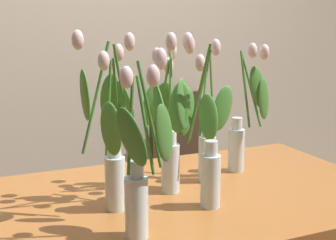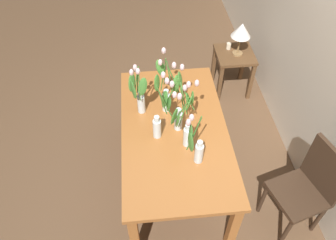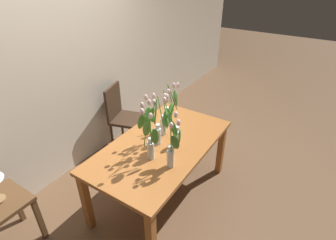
# 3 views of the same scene
# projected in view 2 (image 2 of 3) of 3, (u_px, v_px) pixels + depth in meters

# --- Properties ---
(ground_plane) EXTENTS (18.00, 18.00, 0.00)m
(ground_plane) POSITION_uv_depth(u_px,v_px,m) (173.00, 177.00, 3.35)
(ground_plane) COLOR brown
(dining_table) EXTENTS (1.60, 0.90, 0.74)m
(dining_table) POSITION_uv_depth(u_px,v_px,m) (174.00, 136.00, 2.87)
(dining_table) COLOR #A3602D
(dining_table) RESTS_ON ground
(tulip_vase_0) EXTENTS (0.18, 0.18, 0.56)m
(tulip_vase_0) POSITION_uv_depth(u_px,v_px,m) (184.00, 129.00, 2.57)
(tulip_vase_0) COLOR silver
(tulip_vase_0) RESTS_ON dining_table
(tulip_vase_1) EXTENTS (0.23, 0.26, 0.59)m
(tulip_vase_1) POSITION_uv_depth(u_px,v_px,m) (167.00, 89.00, 2.79)
(tulip_vase_1) COLOR silver
(tulip_vase_1) RESTS_ON dining_table
(tulip_vase_2) EXTENTS (0.20, 0.18, 0.54)m
(tulip_vase_2) POSITION_uv_depth(u_px,v_px,m) (139.00, 95.00, 2.78)
(tulip_vase_2) COLOR silver
(tulip_vase_2) RESTS_ON dining_table
(tulip_vase_3) EXTENTS (0.14, 0.29, 0.58)m
(tulip_vase_3) POSITION_uv_depth(u_px,v_px,m) (181.00, 109.00, 2.65)
(tulip_vase_3) COLOR silver
(tulip_vase_3) RESTS_ON dining_table
(tulip_vase_4) EXTENTS (0.15, 0.16, 0.54)m
(tulip_vase_4) POSITION_uv_depth(u_px,v_px,m) (196.00, 147.00, 2.43)
(tulip_vase_4) COLOR silver
(tulip_vase_4) RESTS_ON dining_table
(tulip_vase_5) EXTENTS (0.14, 0.17, 0.58)m
(tulip_vase_5) POSITION_uv_depth(u_px,v_px,m) (160.00, 118.00, 2.63)
(tulip_vase_5) COLOR silver
(tulip_vase_5) RESTS_ON dining_table
(dining_chair) EXTENTS (0.50, 0.50, 0.93)m
(dining_chair) POSITION_uv_depth(u_px,v_px,m) (309.00, 186.00, 2.67)
(dining_chair) COLOR #382619
(dining_chair) RESTS_ON ground
(side_table) EXTENTS (0.44, 0.44, 0.55)m
(side_table) POSITION_uv_depth(u_px,v_px,m) (234.00, 61.00, 3.95)
(side_table) COLOR brown
(side_table) RESTS_ON ground
(table_lamp) EXTENTS (0.22, 0.22, 0.40)m
(table_lamp) POSITION_uv_depth(u_px,v_px,m) (241.00, 31.00, 3.63)
(table_lamp) COLOR olive
(table_lamp) RESTS_ON side_table
(pillar_candle) EXTENTS (0.06, 0.06, 0.07)m
(pillar_candle) POSITION_uv_depth(u_px,v_px,m) (229.00, 46.00, 3.89)
(pillar_candle) COLOR beige
(pillar_candle) RESTS_ON side_table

